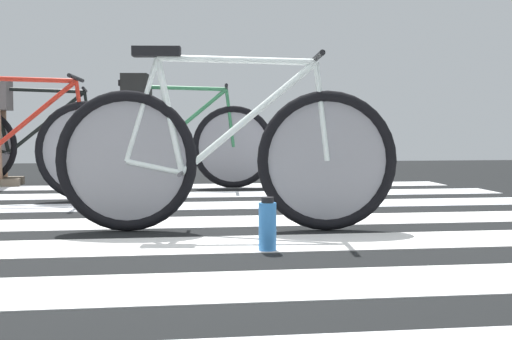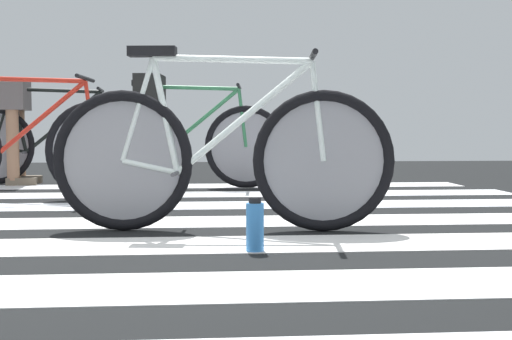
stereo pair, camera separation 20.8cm
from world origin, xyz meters
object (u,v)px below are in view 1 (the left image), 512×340
bicycle_3_of_4 (174,144)px  bicycle_4_of_4 (34,143)px  bicycle_2_of_4 (12,148)px  water_bottle (267,225)px  cyclist_3_of_4 (138,115)px  bicycle_1_of_4 (226,156)px

bicycle_3_of_4 → bicycle_4_of_4: (-1.27, 0.51, 0.00)m
bicycle_2_of_4 → bicycle_4_of_4: 1.42m
bicycle_3_of_4 → water_bottle: (0.37, -3.02, -0.28)m
bicycle_2_of_4 → water_bottle: size_ratio=7.49×
bicycle_2_of_4 → cyclist_3_of_4: 1.28m
bicycle_1_of_4 → cyclist_3_of_4: size_ratio=1.77×
bicycle_1_of_4 → cyclist_3_of_4: bearing=108.5°
bicycle_4_of_4 → bicycle_1_of_4: bearing=-66.8°
bicycle_1_of_4 → water_bottle: 0.65m
bicycle_1_of_4 → bicycle_3_of_4: bearing=101.6°
bicycle_4_of_4 → water_bottle: 3.90m
bicycle_4_of_4 → water_bottle: (1.63, -3.53, -0.28)m
cyclist_3_of_4 → water_bottle: bearing=-72.6°
bicycle_2_of_4 → bicycle_4_of_4: (-0.12, 1.42, 0.00)m
bicycle_1_of_4 → bicycle_3_of_4: 2.45m
bicycle_4_of_4 → cyclist_3_of_4: bearing=-30.8°
cyclist_3_of_4 → water_bottle: (0.67, -3.04, -0.52)m
water_bottle → bicycle_2_of_4: bearing=125.6°
bicycle_2_of_4 → bicycle_1_of_4: bearing=-45.0°
bicycle_1_of_4 → bicycle_2_of_4: (-1.39, 1.53, 0.00)m
bicycle_1_of_4 → cyclist_3_of_4: cyclist_3_of_4 is taller
bicycle_2_of_4 → cyclist_3_of_4: (0.84, 0.93, 0.25)m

